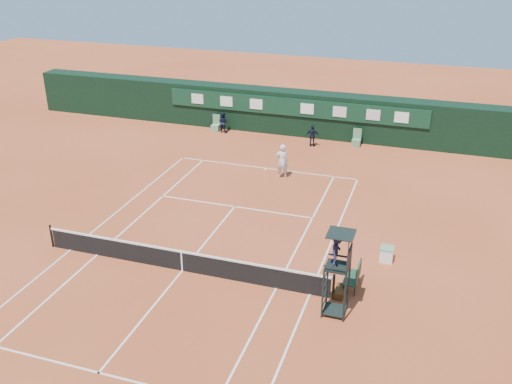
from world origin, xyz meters
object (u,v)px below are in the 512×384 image
player_bench (355,275)px  player (282,161)px  umpire_chair (338,257)px  cooler (387,254)px  tennis_net (182,260)px

player_bench → player: (-5.78, 9.88, 0.41)m
player_bench → umpire_chair: bearing=-102.7°
player → player_bench: bearing=102.4°
umpire_chair → player: size_ratio=1.70×
umpire_chair → cooler: umpire_chair is taller
player_bench → cooler: 2.71m
cooler → player_bench: bearing=-111.8°
tennis_net → player: 10.97m
player → umpire_chair: bearing=96.5°
umpire_chair → cooler: size_ratio=5.30×
tennis_net → umpire_chair: size_ratio=3.77×
umpire_chair → player_bench: (0.43, 1.89, -1.86)m
tennis_net → cooler: (8.05, 3.50, -0.18)m
player_bench → player: player is taller
tennis_net → umpire_chair: (6.62, -0.90, 1.95)m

